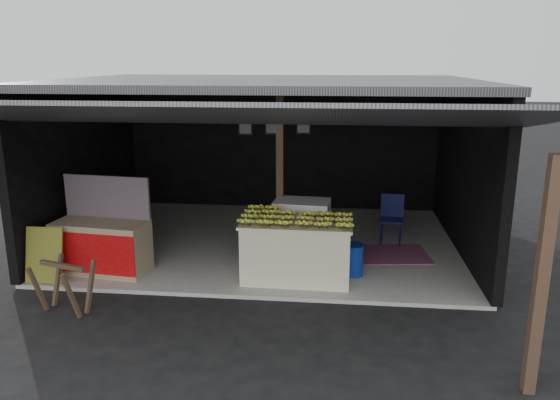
# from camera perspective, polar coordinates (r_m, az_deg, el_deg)

# --- Properties ---
(ground) EXTENTS (80.00, 80.00, 0.00)m
(ground) POSITION_cam_1_polar(r_m,az_deg,el_deg) (7.99, -3.67, -10.33)
(ground) COLOR black
(ground) RESTS_ON ground
(concrete_slab) EXTENTS (7.00, 5.00, 0.06)m
(concrete_slab) POSITION_cam_1_polar(r_m,az_deg,el_deg) (10.28, -1.31, -4.37)
(concrete_slab) COLOR gray
(concrete_slab) RESTS_ON ground
(shophouse) EXTENTS (7.40, 7.29, 3.02)m
(shophouse) POSITION_cam_1_polar(r_m,az_deg,el_deg) (10.12, -1.14, 7.39)
(shophouse) COLOR black
(shophouse) RESTS_ON ground
(banana_table) EXTENTS (1.70, 1.07, 0.93)m
(banana_table) POSITION_cam_1_polar(r_m,az_deg,el_deg) (8.42, 1.78, -5.12)
(banana_table) COLOR silver
(banana_table) RESTS_ON concrete_slab
(banana_pile) EXTENTS (1.57, 0.97, 0.18)m
(banana_pile) POSITION_cam_1_polar(r_m,az_deg,el_deg) (8.25, 1.81, -1.50)
(banana_pile) COLOR gold
(banana_pile) RESTS_ON banana_table
(white_crate) EXTENTS (0.96, 0.69, 1.01)m
(white_crate) POSITION_cam_1_polar(r_m,az_deg,el_deg) (9.21, 2.27, -3.12)
(white_crate) COLOR white
(white_crate) RESTS_ON concrete_slab
(neighbor_stall) EXTENTS (1.52, 0.82, 1.50)m
(neighbor_stall) POSITION_cam_1_polar(r_m,az_deg,el_deg) (9.11, -18.12, -4.38)
(neighbor_stall) COLOR #998466
(neighbor_stall) RESTS_ON concrete_slab
(green_signboard) EXTENTS (0.57, 0.23, 0.84)m
(green_signboard) POSITION_cam_1_polar(r_m,az_deg,el_deg) (9.00, -23.42, -5.31)
(green_signboard) COLOR black
(green_signboard) RESTS_ON concrete_slab
(sawhorse) EXTENTS (0.79, 0.78, 0.71)m
(sawhorse) POSITION_cam_1_polar(r_m,az_deg,el_deg) (7.96, -21.67, -7.97)
(sawhorse) COLOR #463023
(sawhorse) RESTS_ON ground
(water_barrel) EXTENTS (0.32, 0.32, 0.47)m
(water_barrel) POSITION_cam_1_polar(r_m,az_deg,el_deg) (8.66, 7.63, -6.30)
(water_barrel) COLOR navy
(water_barrel) RESTS_ON concrete_slab
(plastic_chair) EXTENTS (0.47, 0.47, 0.89)m
(plastic_chair) POSITION_cam_1_polar(r_m,az_deg,el_deg) (10.25, 11.61, -1.49)
(plastic_chair) COLOR #0A0C37
(plastic_chair) RESTS_ON concrete_slab
(magenta_rug) EXTENTS (1.61, 1.18, 0.01)m
(magenta_rug) POSITION_cam_1_polar(r_m,az_deg,el_deg) (9.70, 10.83, -5.57)
(magenta_rug) COLOR #701956
(magenta_rug) RESTS_ON concrete_slab
(picture_frames) EXTENTS (1.62, 0.04, 0.46)m
(picture_frames) POSITION_cam_1_polar(r_m,az_deg,el_deg) (12.21, -0.68, 7.80)
(picture_frames) COLOR black
(picture_frames) RESTS_ON shophouse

